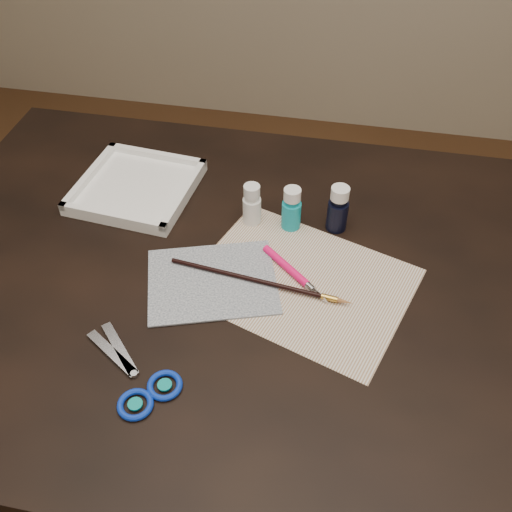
% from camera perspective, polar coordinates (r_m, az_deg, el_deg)
% --- Properties ---
extents(ground, '(3.50, 3.50, 0.02)m').
position_cam_1_polar(ground, '(1.64, 0.00, -20.44)').
color(ground, '#422614').
rests_on(ground, ground).
extents(table, '(1.30, 0.90, 0.75)m').
position_cam_1_polar(table, '(1.30, 0.00, -13.37)').
color(table, black).
rests_on(table, ground).
extents(paper, '(0.43, 0.37, 0.00)m').
position_cam_1_polar(paper, '(0.99, 4.55, -2.64)').
color(paper, silver).
rests_on(paper, table).
extents(canvas, '(0.26, 0.24, 0.00)m').
position_cam_1_polar(canvas, '(0.99, -4.41, -2.51)').
color(canvas, '#121E36').
rests_on(canvas, paper).
extents(paint_bottle_white, '(0.04, 0.04, 0.09)m').
position_cam_1_polar(paint_bottle_white, '(1.08, -0.41, 5.20)').
color(paint_bottle_white, white).
rests_on(paint_bottle_white, table).
extents(paint_bottle_cyan, '(0.04, 0.04, 0.09)m').
position_cam_1_polar(paint_bottle_cyan, '(1.06, 3.57, 4.77)').
color(paint_bottle_cyan, '#119FB0').
rests_on(paint_bottle_cyan, table).
extents(paint_bottle_navy, '(0.04, 0.04, 0.09)m').
position_cam_1_polar(paint_bottle_navy, '(1.07, 8.21, 4.73)').
color(paint_bottle_navy, black).
rests_on(paint_bottle_navy, table).
extents(paintbrush, '(0.32, 0.05, 0.01)m').
position_cam_1_polar(paintbrush, '(0.98, 0.36, -2.52)').
color(paintbrush, black).
rests_on(paintbrush, canvas).
extents(craft_knife, '(0.14, 0.12, 0.01)m').
position_cam_1_polar(craft_knife, '(0.99, 4.01, -1.87)').
color(craft_knife, '#FF0E65').
rests_on(craft_knife, paper).
extents(scissors, '(0.23, 0.20, 0.01)m').
position_cam_1_polar(scissors, '(0.90, -13.12, -10.93)').
color(scissors, silver).
rests_on(scissors, table).
extents(palette_tray, '(0.24, 0.24, 0.03)m').
position_cam_1_polar(palette_tray, '(1.19, -11.86, 6.83)').
color(palette_tray, white).
rests_on(palette_tray, table).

